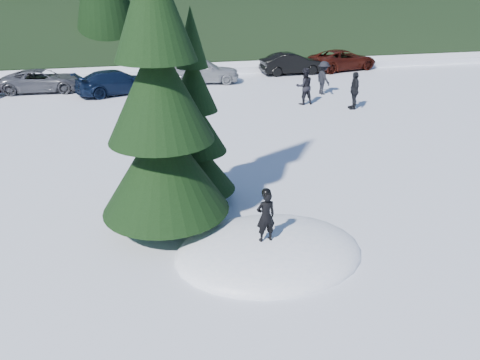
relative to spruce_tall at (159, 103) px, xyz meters
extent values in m
plane|color=white|center=(2.20, -1.80, -3.32)|extent=(200.00, 200.00, 0.00)
ellipsoid|color=white|center=(2.20, -1.80, -3.32)|extent=(4.48, 3.52, 0.96)
cylinder|color=black|center=(0.00, 0.00, -2.62)|extent=(0.38, 0.38, 1.40)
cone|color=black|center=(0.00, 0.00, -1.53)|extent=(3.20, 3.20, 2.46)
cone|color=black|center=(0.00, 0.00, 0.33)|extent=(2.54, 2.54, 2.46)
cone|color=black|center=(0.00, 0.00, 2.19)|extent=(1.88, 1.88, 2.46)
cylinder|color=black|center=(1.00, 1.40, -2.82)|extent=(0.26, 0.26, 1.00)
cone|color=black|center=(1.00, 1.40, -2.16)|extent=(2.20, 2.20, 1.52)
cone|color=black|center=(1.00, 1.40, -1.01)|extent=(1.75, 1.75, 1.52)
cone|color=black|center=(1.00, 1.40, 0.14)|extent=(1.29, 1.29, 1.52)
cone|color=black|center=(1.00, 1.40, 1.29)|extent=(0.84, 0.84, 1.52)
imported|color=black|center=(2.04, -1.98, -2.23)|extent=(0.47, 0.33, 1.23)
imported|color=black|center=(8.11, 11.39, -2.40)|extent=(0.93, 0.74, 1.84)
imported|color=black|center=(10.16, 9.95, -2.41)|extent=(0.63, 1.13, 1.82)
imported|color=black|center=(9.97, 13.28, -2.41)|extent=(0.78, 1.23, 1.81)
imported|color=#4F5157|center=(-5.26, 17.68, -2.69)|extent=(4.64, 2.40, 1.25)
imported|color=black|center=(-1.17, 16.09, -2.66)|extent=(4.91, 3.29, 1.32)
imported|color=gray|center=(3.95, 17.86, -2.56)|extent=(4.66, 2.41, 1.52)
imported|color=black|center=(10.29, 19.29, -2.62)|extent=(4.28, 1.58, 1.40)
imported|color=#38100A|center=(14.28, 19.99, -2.63)|extent=(5.39, 3.40, 1.39)
camera|label=1|loc=(-0.74, -10.83, 2.67)|focal=35.00mm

